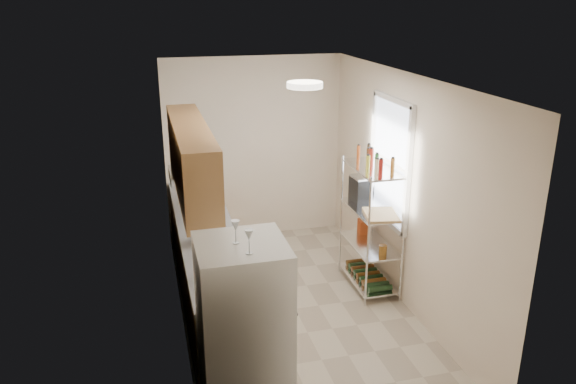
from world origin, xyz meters
The scene contains 16 objects.
room centered at (0.00, 0.00, 1.30)m, with size 2.52×4.42×2.62m.
counter_run centered at (-0.92, 0.44, 0.45)m, with size 0.63×3.51×0.90m.
upper_cabinets centered at (-1.05, 0.10, 1.81)m, with size 0.33×2.20×0.72m, color #A16E44.
range_hood centered at (-1.00, 0.90, 1.39)m, with size 0.50×0.60×0.12m, color #B7BABC.
window centered at (1.23, 0.35, 1.55)m, with size 0.06×1.00×1.46m, color white.
bakers_rack centered at (1.00, 0.30, 1.11)m, with size 0.45×0.90×1.73m.
ceiling_dome centered at (0.00, -0.30, 2.57)m, with size 0.34×0.34×0.06m, color white.
refrigerator centered at (-0.87, -1.64, 0.82)m, with size 0.67×0.67×1.64m, color white.
wine_glass_a centered at (-0.90, -1.62, 1.73)m, with size 0.06×0.06×0.18m, color silver, non-canonical shape.
wine_glass_b centered at (-0.84, -1.82, 1.73)m, with size 0.07×0.07×0.18m, color silver, non-canonical shape.
rice_cooker centered at (-0.95, 0.09, 1.00)m, with size 0.25×0.25×0.20m, color silver.
frying_pan_large centered at (-0.99, 0.84, 0.92)m, with size 0.24×0.24×0.04m, color black.
frying_pan_small centered at (-0.97, 1.24, 0.92)m, with size 0.21×0.21×0.04m, color black.
cutting_board centered at (1.01, 0.05, 1.03)m, with size 0.35×0.45×0.03m, color tan.
espresso_machine centered at (0.97, 0.59, 1.16)m, with size 0.18×0.26×0.31m, color black.
storage_bag centered at (1.05, 0.63, 0.65)m, with size 0.11×0.15×0.17m, color #A73C14.
Camera 1 is at (-1.49, -5.36, 3.36)m, focal length 35.00 mm.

